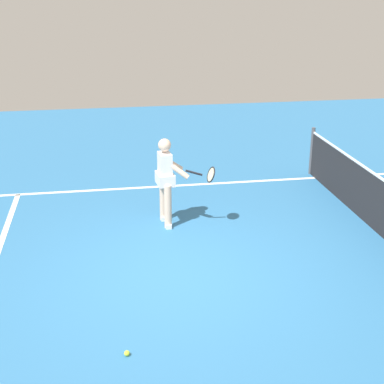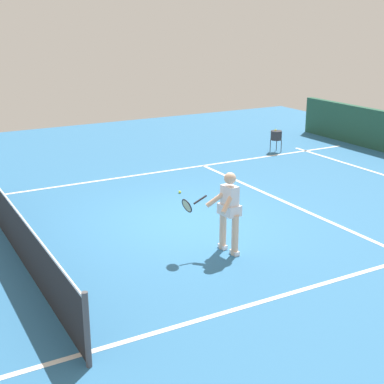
{
  "view_description": "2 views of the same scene",
  "coord_description": "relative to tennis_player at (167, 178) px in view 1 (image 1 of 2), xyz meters",
  "views": [
    {
      "loc": [
        7.12,
        -0.98,
        4.01
      ],
      "look_at": [
        -0.78,
        0.33,
        0.99
      ],
      "focal_mm": 52.19,
      "sensor_mm": 36.0,
      "label": 1
    },
    {
      "loc": [
        -10.07,
        5.4,
        4.26
      ],
      "look_at": [
        -0.97,
        0.32,
        0.97
      ],
      "focal_mm": 52.33,
      "sensor_mm": 36.0,
      "label": 2
    }
  ],
  "objects": [
    {
      "name": "tennis_ball_near",
      "position": [
        3.64,
        -0.92,
        -0.81
      ],
      "size": [
        0.07,
        0.07,
        0.07
      ],
      "primitive_type": "sphere",
      "color": "#D1E533",
      "rests_on": "ground"
    },
    {
      "name": "tennis_player",
      "position": [
        0.0,
        0.0,
        0.0
      ],
      "size": [
        0.74,
        0.99,
        1.55
      ],
      "color": "beige",
      "rests_on": "ground"
    },
    {
      "name": "sideline_left_marking",
      "position": [
        -1.91,
        -0.08,
        -0.84
      ],
      "size": [
        0.1,
        16.26,
        0.01
      ],
      "primitive_type": "cube",
      "color": "white",
      "rests_on": "ground"
    },
    {
      "name": "ground_plane",
      "position": [
        1.89,
        -0.08,
        -0.85
      ],
      "size": [
        23.73,
        23.73,
        0.0
      ],
      "primitive_type": "plane",
      "color": "teal"
    }
  ]
}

